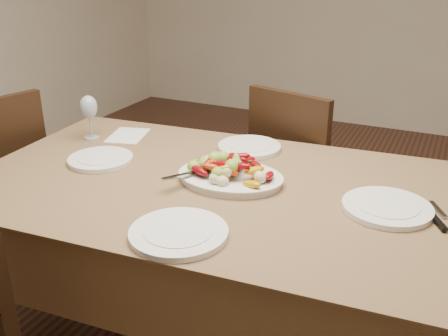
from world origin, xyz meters
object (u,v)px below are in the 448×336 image
plate_near (179,233)px  wine_glass (90,116)px  chair_far (306,178)px  serving_platter (230,179)px  plate_right (387,208)px  dining_table (224,274)px  plate_left (101,160)px  plate_far (249,147)px

plate_near → wine_glass: 0.96m
chair_far → wine_glass: wine_glass is taller
serving_platter → plate_right: 0.54m
plate_near → dining_table: bearing=95.5°
wine_glass → dining_table: bearing=-13.8°
chair_far → plate_left: size_ratio=3.79×
chair_far → plate_right: 0.93m
dining_table → chair_far: size_ratio=1.94×
chair_far → plate_right: size_ratio=3.38×
serving_platter → plate_left: serving_platter is taller
plate_near → wine_glass: bearing=144.2°
plate_right → plate_near: 0.66m
plate_right → wine_glass: 1.30m
dining_table → serving_platter: (0.01, 0.03, 0.39)m
plate_left → plate_far: (0.47, 0.38, 0.00)m
serving_platter → plate_far: 0.34m
dining_table → wine_glass: (-0.74, 0.18, 0.48)m
chair_far → wine_glass: 1.09m
chair_far → plate_far: 0.54m
plate_far → wine_glass: size_ratio=1.28×
plate_right → wine_glass: wine_glass is taller
dining_table → serving_platter: serving_platter is taller
serving_platter → plate_left: size_ratio=1.47×
dining_table → wine_glass: size_ratio=8.98×
serving_platter → plate_right: size_ratio=1.32×
serving_platter → plate_near: bearing=-86.5°
chair_far → plate_right: bearing=137.9°
chair_far → plate_far: size_ratio=3.63×
plate_right → plate_far: size_ratio=1.07×
chair_far → plate_right: (0.47, -0.75, 0.29)m
dining_table → plate_far: (-0.05, 0.36, 0.39)m
plate_left → plate_near: (0.56, -0.35, 0.00)m
dining_table → plate_near: plate_near is taller
wine_glass → chair_far: bearing=37.1°
plate_right → plate_far: bearing=152.8°
chair_far → dining_table: bearing=100.1°
dining_table → plate_near: (0.04, -0.38, 0.39)m
plate_left → wine_glass: size_ratio=1.23×
plate_left → plate_far: same height
serving_platter → plate_near: 0.40m
plate_near → plate_right: bearing=39.4°
plate_left → wine_glass: (-0.21, 0.20, 0.09)m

